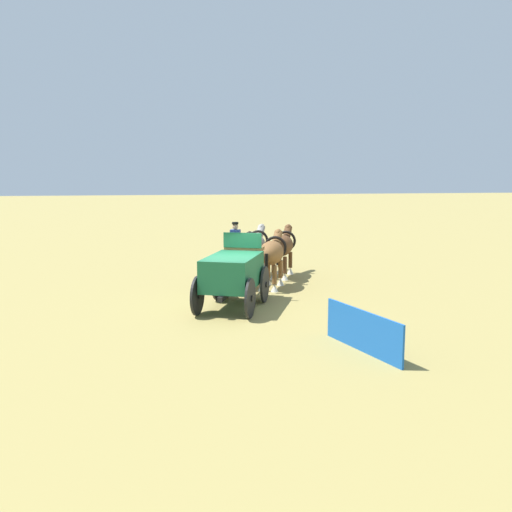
% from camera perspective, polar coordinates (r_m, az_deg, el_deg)
% --- Properties ---
extents(ground_plane, '(220.00, 220.00, 0.00)m').
position_cam_1_polar(ground_plane, '(19.39, -2.39, -5.38)').
color(ground_plane, '#9E8C4C').
extents(show_wagon, '(5.81, 3.21, 2.86)m').
position_cam_1_polar(show_wagon, '(19.27, -2.32, -1.67)').
color(show_wagon, '#195B38').
rests_on(show_wagon, ground).
extents(draft_horse_rear_near, '(3.03, 1.71, 2.15)m').
position_cam_1_polar(draft_horse_rear_near, '(22.95, -1.53, 0.05)').
color(draft_horse_rear_near, black).
rests_on(draft_horse_rear_near, ground).
extents(draft_horse_rear_off, '(2.88, 1.68, 2.29)m').
position_cam_1_polar(draft_horse_rear_off, '(22.63, 1.65, 0.23)').
color(draft_horse_rear_off, brown).
rests_on(draft_horse_rear_off, ground).
extents(draft_horse_lead_near, '(2.91, 1.69, 2.26)m').
position_cam_1_polar(draft_horse_lead_near, '(25.42, -0.12, 1.08)').
color(draft_horse_lead_near, '#9E998E').
rests_on(draft_horse_lead_near, ground).
extents(draft_horse_lead_off, '(3.10, 1.76, 2.25)m').
position_cam_1_polar(draft_horse_lead_off, '(25.18, 2.77, 1.00)').
color(draft_horse_lead_off, brown).
rests_on(draft_horse_lead_off, ground).
extents(sponsor_banner, '(3.10, 0.90, 1.10)m').
position_cam_1_polar(sponsor_banner, '(14.92, 10.89, -7.56)').
color(sponsor_banner, '#1959B2').
rests_on(sponsor_banner, ground).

